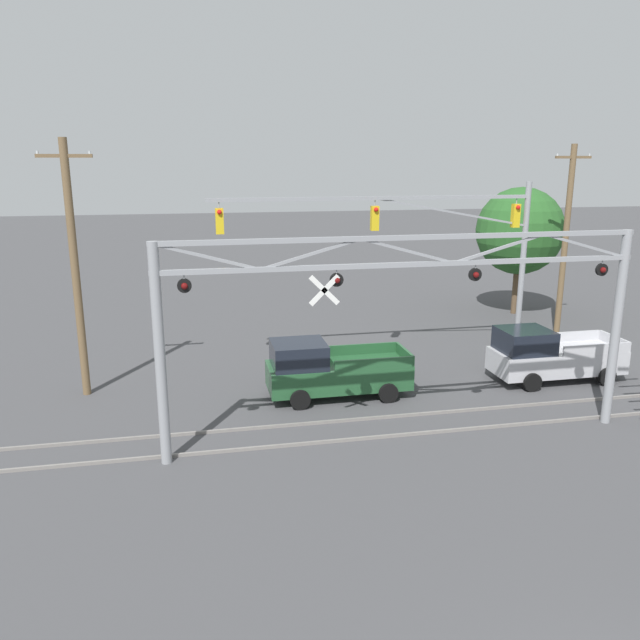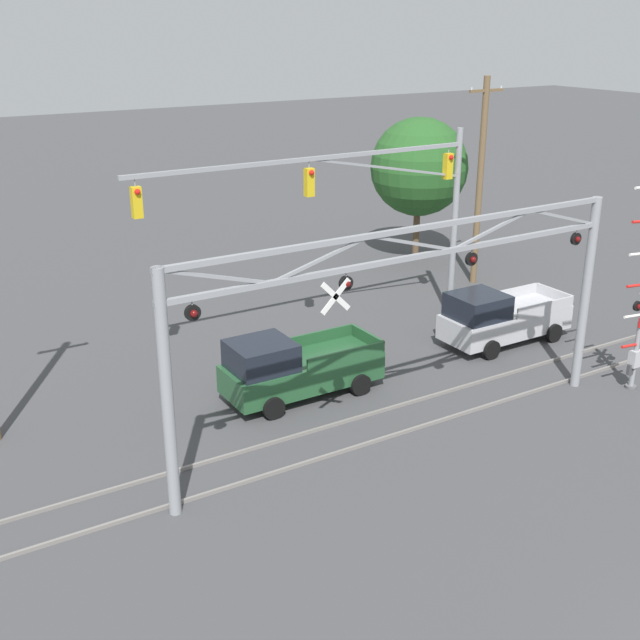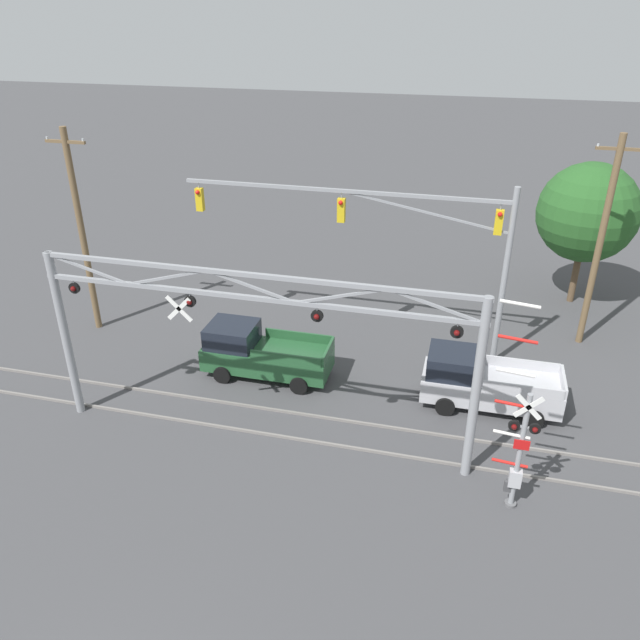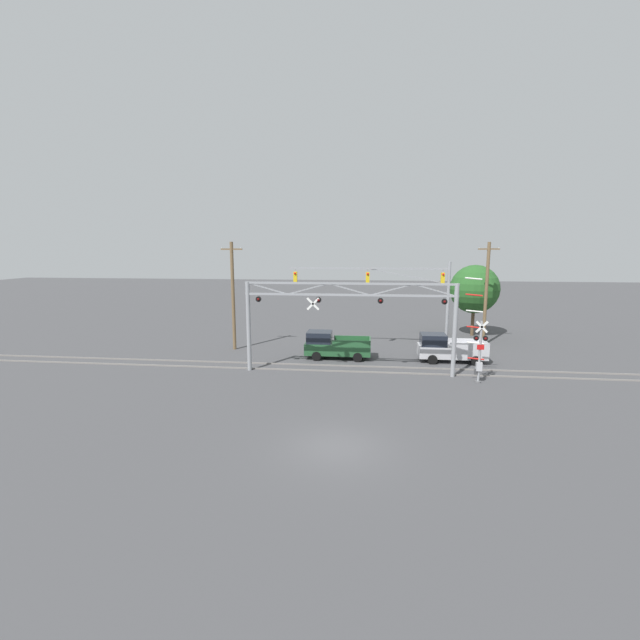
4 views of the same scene
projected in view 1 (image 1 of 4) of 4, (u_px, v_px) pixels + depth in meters
rail_track_near at (399, 435)px, 19.20m from camera, size 80.00×0.08×0.10m
rail_track_far at (385, 417)px, 20.56m from camera, size 80.00×0.08×0.10m
crossing_gantry at (406, 308)px, 17.92m from camera, size 14.21×0.31×6.24m
traffic_signal_span at (446, 237)px, 25.41m from camera, size 13.26×0.39×7.44m
pickup_truck_lead at (330, 370)px, 22.27m from camera, size 5.07×2.16×2.10m
pickup_truck_following at (550, 356)px, 23.95m from camera, size 4.99×2.16×2.10m
utility_pole_left at (75, 268)px, 21.61m from camera, size 1.80×0.28×9.02m
utility_pole_right at (565, 239)px, 29.60m from camera, size 1.80×0.28×9.03m
background_tree_beyond_span at (520, 231)px, 33.75m from camera, size 4.69×4.69×6.94m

